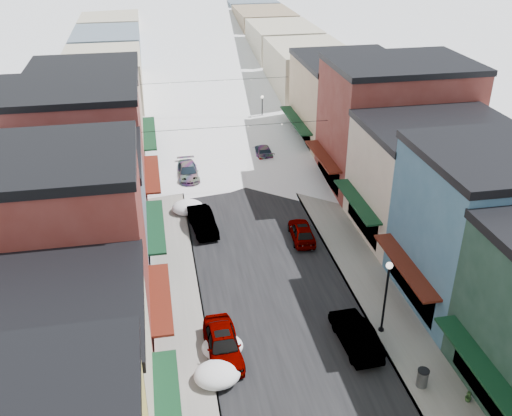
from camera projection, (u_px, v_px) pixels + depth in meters
name	position (u px, v px, depth m)	size (l,w,h in m)	color
road	(212.00, 120.00, 69.74)	(10.00, 160.00, 0.01)	black
sidewalk_left	(158.00, 122.00, 68.63)	(3.20, 160.00, 0.15)	gray
sidewalk_right	(265.00, 116.00, 70.79)	(3.20, 160.00, 0.15)	gray
curb_left	(171.00, 122.00, 68.88)	(0.10, 160.00, 0.15)	slate
curb_right	(253.00, 117.00, 70.54)	(0.10, 160.00, 0.15)	slate
bldg_l_cream	(32.00, 395.00, 24.10)	(11.30, 8.20, 9.50)	beige
bldg_l_brick_near	(40.00, 264.00, 30.26)	(12.30, 8.20, 12.50)	maroon
bldg_l_grayblue	(71.00, 217.00, 38.55)	(11.30, 9.20, 9.00)	slate
bldg_l_brick_far	(67.00, 154.00, 45.73)	(13.30, 9.20, 11.00)	maroon
bldg_l_tan	(89.00, 119.00, 54.82)	(11.30, 11.20, 10.00)	tan
bldg_r_blue	(493.00, 229.00, 35.58)	(11.30, 9.20, 10.50)	#3A6484
bldg_r_cream	(433.00, 179.00, 43.83)	(12.30, 9.20, 9.00)	beige
bldg_r_brick_far	(395.00, 125.00, 51.14)	(13.30, 9.20, 11.50)	maroon
bldg_r_tan	(347.00, 103.00, 60.13)	(11.30, 11.20, 9.50)	tan
distant_blocks	(194.00, 47.00, 87.85)	(34.00, 55.00, 8.00)	gray
overhead_cables	(225.00, 101.00, 55.99)	(16.40, 15.04, 0.04)	black
car_silver_sedan	(223.00, 344.00, 32.73)	(1.95, 4.84, 1.65)	#AEB2B7
car_dark_hatch	(203.00, 221.00, 45.59)	(1.66, 4.77, 1.57)	black
car_silver_wagon	(188.00, 172.00, 54.26)	(1.97, 4.84, 1.41)	#A6A9AF
car_green_sedan	(356.00, 334.00, 33.52)	(1.69, 4.85, 1.60)	black
car_gray_suv	(302.00, 231.00, 44.30)	(1.69, 4.20, 1.43)	#989AA0
car_black_sedan	(262.00, 151.00, 58.94)	(1.90, 4.67, 1.35)	black
car_lane_silver	(207.00, 115.00, 69.34)	(1.60, 3.97, 1.35)	gray
car_lane_white	(214.00, 98.00, 74.75)	(2.72, 5.91, 1.64)	white
trash_can	(423.00, 378.00, 30.54)	(0.64, 0.64, 1.09)	#525356
streetlamp_near	(386.00, 289.00, 33.37)	(0.41, 0.41, 4.93)	black
streetlamp_far	(262.00, 108.00, 64.99)	(0.34, 0.34, 4.08)	black
planter_far	(468.00, 397.00, 29.70)	(0.34, 0.34, 0.61)	#2B4E23
snow_pile_near	(217.00, 373.00, 31.09)	(2.57, 2.78, 1.09)	white
snow_pile_mid	(222.00, 346.00, 33.08)	(2.42, 2.69, 1.02)	white
snow_pile_far	(188.00, 207.00, 48.31)	(2.64, 2.83, 1.12)	white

